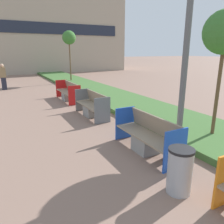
# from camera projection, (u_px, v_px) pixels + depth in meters

# --- Properties ---
(planter_grass_strip) EXTENTS (2.80, 120.00, 0.18)m
(planter_grass_strip) POSITION_uv_depth(u_px,v_px,m) (122.00, 100.00, 11.10)
(planter_grass_strip) COLOR #426B33
(planter_grass_strip) RESTS_ON ground
(building_backdrop) EXTENTS (18.38, 7.63, 8.95)m
(building_backdrop) POSITION_uv_depth(u_px,v_px,m) (47.00, 35.00, 27.56)
(building_backdrop) COLOR tan
(building_backdrop) RESTS_ON ground
(bench_blue_frame) EXTENTS (0.65, 2.13, 0.94)m
(bench_blue_frame) POSITION_uv_depth(u_px,v_px,m) (147.00, 138.00, 5.58)
(bench_blue_frame) COLOR gray
(bench_blue_frame) RESTS_ON ground
(bench_grey_frame) EXTENTS (0.65, 2.09, 0.94)m
(bench_grey_frame) POSITION_uv_depth(u_px,v_px,m) (92.00, 107.00, 8.67)
(bench_grey_frame) COLOR gray
(bench_grey_frame) RESTS_ON ground
(bench_red_frame) EXTENTS (0.65, 2.40, 0.94)m
(bench_red_frame) POSITION_uv_depth(u_px,v_px,m) (68.00, 93.00, 11.44)
(bench_red_frame) COLOR gray
(bench_red_frame) RESTS_ON ground
(litter_bin) EXTENTS (0.46, 0.46, 0.86)m
(litter_bin) POSITION_uv_depth(u_px,v_px,m) (180.00, 171.00, 3.93)
(litter_bin) COLOR #9EA0A5
(litter_bin) RESTS_ON ground
(sapling_tree_far) EXTENTS (1.06, 1.06, 4.06)m
(sapling_tree_far) POSITION_uv_depth(u_px,v_px,m) (69.00, 38.00, 17.17)
(sapling_tree_far) COLOR brown
(sapling_tree_far) RESTS_ON ground
(pedestrian_walking) EXTENTS (0.53, 0.24, 1.72)m
(pedestrian_walking) POSITION_uv_depth(u_px,v_px,m) (3.00, 77.00, 14.39)
(pedestrian_walking) COLOR #232633
(pedestrian_walking) RESTS_ON ground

